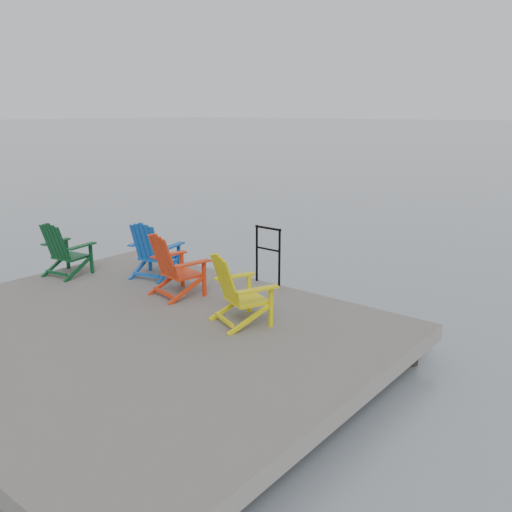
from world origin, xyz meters
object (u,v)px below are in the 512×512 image
Objects in this scene: chair_red at (175,264)px; chair_blue at (153,249)px; chair_green at (64,249)px; chair_yellow at (238,289)px; handrail at (268,250)px.

chair_blue is at bearing 167.77° from chair_red.
chair_blue is 1.02m from chair_red.
chair_green is 0.97× the size of chair_blue.
chair_yellow is at bearing -29.21° from chair_blue.
chair_green is (-2.82, -1.73, -0.09)m from handrail.
chair_blue reaches higher than chair_green.
chair_green is at bearing -157.63° from chair_red.
handrail is 1.47m from chair_red.
chair_blue is 1.00× the size of chair_yellow.
chair_red reaches higher than chair_yellow.
chair_blue is (-1.63, -0.89, -0.08)m from handrail.
chair_green is at bearing -159.12° from chair_blue.
handrail is at bearing 137.60° from chair_yellow.
handrail is 3.31m from chair_green.
chair_yellow is at bearing 1.51° from chair_red.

